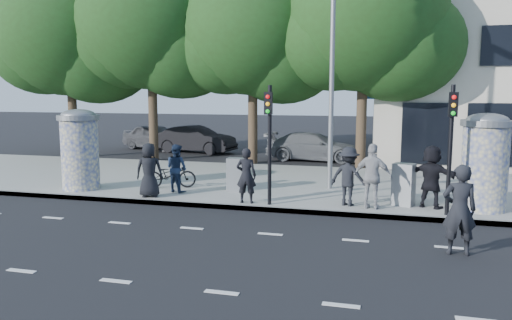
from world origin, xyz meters
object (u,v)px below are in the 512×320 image
(ped_c, at_px, (177,168))
(traffic_pole_near, at_px, (269,132))
(traffic_pole_far, at_px, (451,136))
(car_mid, at_px, (196,139))
(ad_column_right, at_px, (485,160))
(ped_e, at_px, (373,176))
(ped_d, at_px, (349,176))
(cabinet_left, at_px, (235,174))
(ped_a, at_px, (149,170))
(ped_f, at_px, (432,177))
(car_left, at_px, (156,137))
(street_lamp, at_px, (332,47))
(man_road, at_px, (459,210))
(bicycle, at_px, (170,175))
(ad_column_left, at_px, (80,147))
(car_right, at_px, (314,147))
(ped_b, at_px, (246,176))
(cabinet_right, at_px, (404,184))

(ped_c, bearing_deg, traffic_pole_near, -176.39)
(traffic_pole_far, distance_m, car_mid, 17.02)
(ad_column_right, bearing_deg, ped_e, -167.45)
(ped_d, distance_m, cabinet_left, 3.96)
(ad_column_right, xyz_separation_m, ped_d, (-3.61, -0.39, -0.55))
(ped_a, xyz_separation_m, cabinet_left, (2.24, 1.63, -0.30))
(ped_f, distance_m, car_left, 18.85)
(ped_d, height_order, car_left, ped_d)
(street_lamp, relative_size, ped_d, 4.78)
(ped_a, bearing_deg, man_road, 145.83)
(ped_a, relative_size, car_left, 0.39)
(traffic_pole_near, bearing_deg, ped_d, 13.23)
(ped_d, distance_m, car_left, 17.41)
(man_road, xyz_separation_m, car_mid, (-11.77, 14.94, -0.21))
(street_lamp, bearing_deg, traffic_pole_near, -116.23)
(ad_column_right, relative_size, street_lamp, 0.33)
(ped_c, relative_size, ped_f, 0.88)
(ped_e, xyz_separation_m, car_mid, (-9.92, 11.86, -0.32))
(ped_d, height_order, bicycle, ped_d)
(ad_column_left, distance_m, bicycle, 3.09)
(street_lamp, xyz_separation_m, ped_e, (1.46, -2.59, -3.74))
(ad_column_right, relative_size, car_left, 0.61)
(traffic_pole_near, height_order, man_road, traffic_pole_near)
(traffic_pole_near, height_order, car_right, traffic_pole_near)
(ad_column_right, distance_m, ped_d, 3.67)
(ad_column_right, height_order, car_right, ad_column_right)
(ad_column_left, bearing_deg, ped_a, -12.05)
(ad_column_left, xyz_separation_m, traffic_pole_near, (6.60, -0.71, 0.69))
(ped_b, height_order, bicycle, ped_b)
(car_left, bearing_deg, man_road, -117.88)
(ped_e, xyz_separation_m, ped_f, (1.58, 0.56, -0.03))
(ped_e, xyz_separation_m, cabinet_right, (0.85, 0.67, -0.31))
(ped_e, xyz_separation_m, cabinet_left, (-4.42, 1.49, -0.37))
(ad_column_left, distance_m, car_mid, 11.45)
(ped_b, bearing_deg, ad_column_left, -10.49)
(ped_c, distance_m, ped_f, 7.76)
(ped_b, height_order, cabinet_left, ped_b)
(traffic_pole_near, xyz_separation_m, traffic_pole_far, (4.80, 0.00, 0.00))
(ped_c, height_order, cabinet_right, ped_c)
(traffic_pole_far, xyz_separation_m, ped_f, (-0.36, 0.81, -1.20))
(ad_column_right, height_order, ped_c, ad_column_right)
(ped_a, bearing_deg, cabinet_right, 171.03)
(bicycle, bearing_deg, ped_d, -121.65)
(ped_e, relative_size, bicycle, 1.07)
(ped_a, xyz_separation_m, man_road, (8.51, -2.93, -0.03))
(bicycle, bearing_deg, man_road, -138.81)
(ad_column_right, relative_size, car_right, 0.56)
(ad_column_right, xyz_separation_m, street_lamp, (-4.40, 1.93, 3.26))
(traffic_pole_far, height_order, ped_c, traffic_pole_far)
(ped_a, bearing_deg, bicycle, -105.40)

